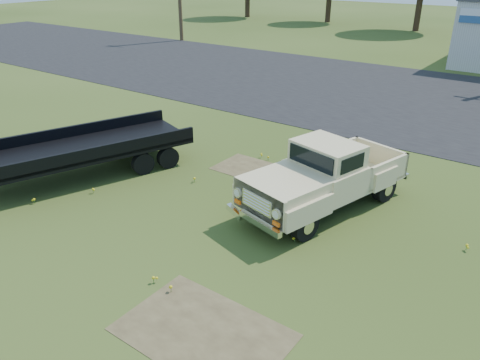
% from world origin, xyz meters
% --- Properties ---
extents(ground, '(140.00, 140.00, 0.00)m').
position_xyz_m(ground, '(0.00, 0.00, 0.00)').
color(ground, '#304415').
rests_on(ground, ground).
extents(asphalt_lot, '(90.00, 14.00, 0.02)m').
position_xyz_m(asphalt_lot, '(0.00, 15.00, 0.00)').
color(asphalt_lot, black).
rests_on(asphalt_lot, ground).
extents(dirt_patch_a, '(3.00, 2.00, 0.01)m').
position_xyz_m(dirt_patch_a, '(1.50, -3.00, 0.00)').
color(dirt_patch_a, '#4A3F27').
rests_on(dirt_patch_a, ground).
extents(dirt_patch_b, '(2.20, 1.60, 0.01)m').
position_xyz_m(dirt_patch_b, '(-2.00, 3.50, 0.00)').
color(dirt_patch_b, '#4A3F27').
rests_on(dirt_patch_b, ground).
extents(vintage_pickup_truck, '(3.26, 5.51, 1.88)m').
position_xyz_m(vintage_pickup_truck, '(1.07, 2.54, 0.94)').
color(vintage_pickup_truck, beige).
rests_on(vintage_pickup_truck, ground).
extents(flatbed_trailer, '(4.65, 7.51, 1.94)m').
position_xyz_m(flatbed_trailer, '(-5.98, 0.14, 0.97)').
color(flatbed_trailer, black).
rests_on(flatbed_trailer, ground).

